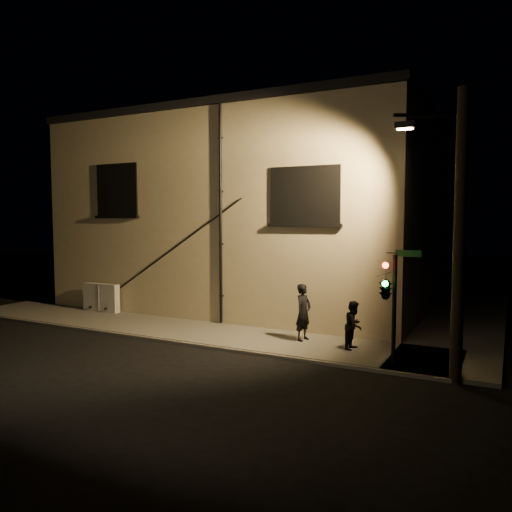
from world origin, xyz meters
The scene contains 8 objects.
ground centered at (0.00, 0.00, 0.00)m, with size 90.00×90.00×0.00m, color black.
sidewalk centered at (1.22, 4.39, 0.06)m, with size 21.00×16.00×0.12m.
building centered at (-3.00, 8.99, 4.40)m, with size 16.20×12.23×8.80m.
utility_cabinet centered at (-7.79, 2.70, 0.73)m, with size 1.85×0.31×1.22m, color beige.
pedestrian_a centered at (2.01, 1.92, 1.07)m, with size 0.69×0.45×1.89m, color black.
pedestrian_b centered at (3.83, 1.59, 0.88)m, with size 0.73×0.57×1.51m, color black.
traffic_signal centered at (5.04, 0.54, 2.26)m, with size 1.19×1.86×3.19m.
streetlamp_pole centered at (6.85, 0.08, 3.91)m, with size 2.03×1.39×7.39m.
Camera 1 is at (8.11, -13.36, 4.20)m, focal length 35.00 mm.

